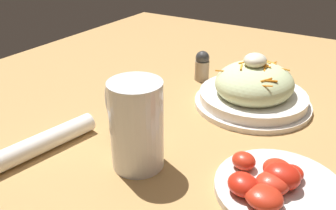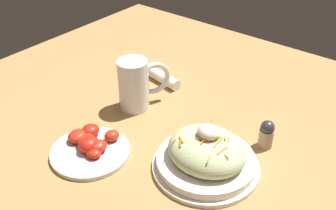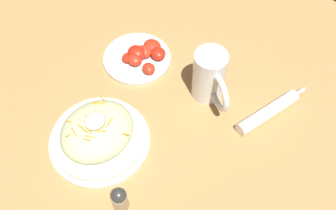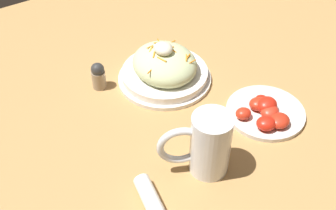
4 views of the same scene
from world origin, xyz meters
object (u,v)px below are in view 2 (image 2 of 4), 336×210
at_px(salad_plate, 206,155).
at_px(tomato_plate, 90,146).
at_px(napkin_roll, 156,74).
at_px(beer_mug, 135,87).
at_px(salt_shaker, 267,134).

relative_size(salad_plate, tomato_plate, 1.29).
relative_size(napkin_roll, tomato_plate, 1.18).
distance_m(beer_mug, salt_shaker, 0.36).
distance_m(beer_mug, napkin_roll, 0.17).
relative_size(beer_mug, napkin_roll, 0.65).
xyz_separation_m(beer_mug, tomato_plate, (0.04, -0.21, -0.05)).
height_order(beer_mug, napkin_roll, beer_mug).
bearing_deg(salad_plate, beer_mug, 163.26).
bearing_deg(napkin_roll, salad_plate, -34.72).
height_order(salad_plate, beer_mug, beer_mug).
xyz_separation_m(salad_plate, beer_mug, (-0.29, 0.09, 0.03)).
height_order(napkin_roll, tomato_plate, tomato_plate).
distance_m(salad_plate, salt_shaker, 0.17).
xyz_separation_m(beer_mug, napkin_roll, (-0.05, 0.15, -0.05)).
relative_size(napkin_roll, salt_shaker, 3.02).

